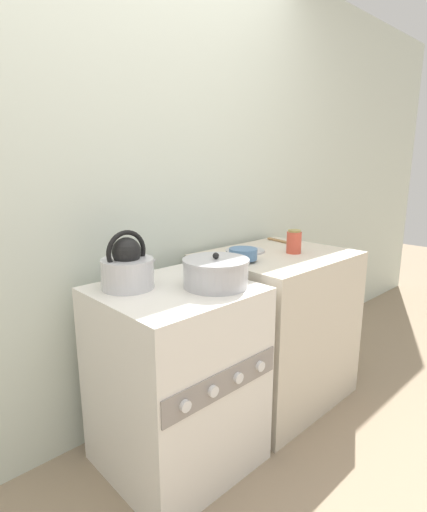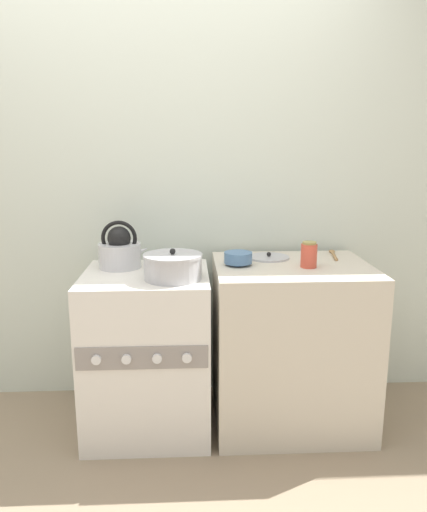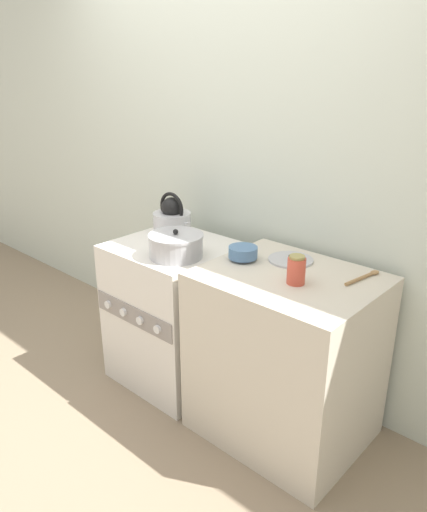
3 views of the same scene
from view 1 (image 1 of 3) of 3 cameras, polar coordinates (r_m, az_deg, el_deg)
The scene contains 10 objects.
ground_plane at distance 1.95m, azimuth 1.37°, elevation -30.92°, with size 12.00×12.00×0.00m, color gray.
wall_back at distance 1.98m, azimuth -13.68°, elevation 9.78°, with size 7.00×0.06×2.50m.
stove at distance 1.87m, azimuth -5.33°, elevation -16.84°, with size 0.63×0.62×0.84m.
counter at distance 2.37m, azimuth 8.82°, elevation -9.87°, with size 0.80×0.66×0.87m.
kettle at distance 1.71m, azimuth -12.13°, elevation -1.59°, with size 0.27×0.22×0.25m.
cooking_pot at distance 1.70m, azimuth 0.33°, elevation -2.40°, with size 0.28×0.28×0.15m.
enamel_bowl at distance 2.02m, azimuth 4.26°, elevation 0.27°, with size 0.14×0.14×0.07m.
storage_jar at distance 2.25m, azimuth 11.42°, elevation 2.00°, with size 0.08×0.08×0.13m.
loose_pot_lid at distance 2.26m, azimuth 4.55°, elevation 0.77°, with size 0.22×0.22×0.03m.
wooden_spoon at distance 2.56m, azimuth 9.28°, elevation 2.20°, with size 0.06×0.24×0.02m.
Camera 1 is at (-0.99, -0.99, 1.35)m, focal length 28.00 mm.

